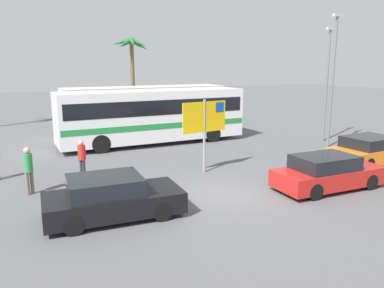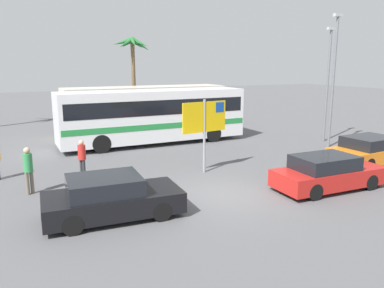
{
  "view_description": "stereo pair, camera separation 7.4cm",
  "coord_description": "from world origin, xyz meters",
  "px_view_note": "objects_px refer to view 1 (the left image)",
  "views": [
    {
      "loc": [
        -6.83,
        -11.24,
        4.65
      ],
      "look_at": [
        0.23,
        2.95,
        1.3
      ],
      "focal_mm": 35.31,
      "sensor_mm": 36.0,
      "label": 1
    },
    {
      "loc": [
        -6.77,
        -11.27,
        4.65
      ],
      "look_at": [
        0.23,
        2.95,
        1.3
      ],
      "focal_mm": 35.31,
      "sensor_mm": 36.0,
      "label": 2
    }
  ],
  "objects_px": {
    "bus_rear_coach": "(145,107)",
    "car_black": "(112,198)",
    "car_red": "(328,173)",
    "bus_front_coach": "(153,114)",
    "ferry_sign": "(205,120)",
    "pedestrian_near_sign": "(82,156)",
    "car_orange": "(371,150)",
    "pedestrian_crossing_lot": "(28,167)"
  },
  "relations": [
    {
      "from": "bus_front_coach",
      "to": "ferry_sign",
      "type": "bearing_deg",
      "value": -91.37
    },
    {
      "from": "car_red",
      "to": "pedestrian_near_sign",
      "type": "distance_m",
      "value": 9.84
    },
    {
      "from": "bus_front_coach",
      "to": "pedestrian_crossing_lot",
      "type": "distance_m",
      "value": 9.8
    },
    {
      "from": "bus_rear_coach",
      "to": "pedestrian_near_sign",
      "type": "relative_size",
      "value": 6.94
    },
    {
      "from": "pedestrian_crossing_lot",
      "to": "car_black",
      "type": "bearing_deg",
      "value": 3.63
    },
    {
      "from": "ferry_sign",
      "to": "bus_front_coach",
      "type": "bearing_deg",
      "value": 81.57
    },
    {
      "from": "bus_front_coach",
      "to": "car_red",
      "type": "bearing_deg",
      "value": -75.09
    },
    {
      "from": "bus_rear_coach",
      "to": "pedestrian_near_sign",
      "type": "height_order",
      "value": "bus_rear_coach"
    },
    {
      "from": "car_red",
      "to": "car_orange",
      "type": "bearing_deg",
      "value": 23.8
    },
    {
      "from": "ferry_sign",
      "to": "car_black",
      "type": "bearing_deg",
      "value": -154.65
    },
    {
      "from": "ferry_sign",
      "to": "car_orange",
      "type": "bearing_deg",
      "value": -22.82
    },
    {
      "from": "ferry_sign",
      "to": "pedestrian_near_sign",
      "type": "relative_size",
      "value": 2.02
    },
    {
      "from": "pedestrian_near_sign",
      "to": "bus_front_coach",
      "type": "bearing_deg",
      "value": 22.35
    },
    {
      "from": "car_black",
      "to": "car_red",
      "type": "relative_size",
      "value": 0.97
    },
    {
      "from": "car_orange",
      "to": "bus_front_coach",
      "type": "bearing_deg",
      "value": 127.89
    },
    {
      "from": "bus_rear_coach",
      "to": "car_black",
      "type": "height_order",
      "value": "bus_rear_coach"
    },
    {
      "from": "car_red",
      "to": "car_orange",
      "type": "relative_size",
      "value": 1.02
    },
    {
      "from": "car_red",
      "to": "pedestrian_crossing_lot",
      "type": "bearing_deg",
      "value": 158.74
    },
    {
      "from": "car_red",
      "to": "pedestrian_crossing_lot",
      "type": "height_order",
      "value": "pedestrian_crossing_lot"
    },
    {
      "from": "bus_front_coach",
      "to": "pedestrian_near_sign",
      "type": "xyz_separation_m",
      "value": [
        -5.14,
        -5.23,
        -0.86
      ]
    },
    {
      "from": "car_black",
      "to": "pedestrian_near_sign",
      "type": "height_order",
      "value": "pedestrian_near_sign"
    },
    {
      "from": "pedestrian_crossing_lot",
      "to": "pedestrian_near_sign",
      "type": "bearing_deg",
      "value": 93.32
    },
    {
      "from": "bus_front_coach",
      "to": "car_orange",
      "type": "relative_size",
      "value": 2.54
    },
    {
      "from": "car_orange",
      "to": "pedestrian_near_sign",
      "type": "distance_m",
      "value": 13.33
    },
    {
      "from": "pedestrian_crossing_lot",
      "to": "ferry_sign",
      "type": "bearing_deg",
      "value": 59.71
    },
    {
      "from": "bus_front_coach",
      "to": "ferry_sign",
      "type": "relative_size",
      "value": 3.44
    },
    {
      "from": "ferry_sign",
      "to": "pedestrian_crossing_lot",
      "type": "xyz_separation_m",
      "value": [
        -7.1,
        0.27,
        -1.29
      ]
    },
    {
      "from": "bus_front_coach",
      "to": "car_orange",
      "type": "height_order",
      "value": "bus_front_coach"
    },
    {
      "from": "car_red",
      "to": "pedestrian_near_sign",
      "type": "height_order",
      "value": "pedestrian_near_sign"
    },
    {
      "from": "bus_rear_coach",
      "to": "car_red",
      "type": "relative_size",
      "value": 2.5
    },
    {
      "from": "car_red",
      "to": "bus_front_coach",
      "type": "bearing_deg",
      "value": 106.91
    },
    {
      "from": "bus_rear_coach",
      "to": "car_orange",
      "type": "height_order",
      "value": "bus_rear_coach"
    },
    {
      "from": "car_orange",
      "to": "pedestrian_crossing_lot",
      "type": "bearing_deg",
      "value": 168.14
    },
    {
      "from": "pedestrian_near_sign",
      "to": "car_orange",
      "type": "bearing_deg",
      "value": -39.61
    },
    {
      "from": "pedestrian_near_sign",
      "to": "car_red",
      "type": "bearing_deg",
      "value": -58.35
    },
    {
      "from": "ferry_sign",
      "to": "pedestrian_near_sign",
      "type": "height_order",
      "value": "ferry_sign"
    },
    {
      "from": "car_black",
      "to": "pedestrian_near_sign",
      "type": "distance_m",
      "value": 4.74
    },
    {
      "from": "car_black",
      "to": "car_orange",
      "type": "xyz_separation_m",
      "value": [
        12.78,
        0.96,
        0.0
      ]
    },
    {
      "from": "car_red",
      "to": "bus_rear_coach",
      "type": "bearing_deg",
      "value": 100.03
    },
    {
      "from": "ferry_sign",
      "to": "pedestrian_crossing_lot",
      "type": "height_order",
      "value": "ferry_sign"
    },
    {
      "from": "ferry_sign",
      "to": "pedestrian_near_sign",
      "type": "distance_m",
      "value": 5.4
    },
    {
      "from": "car_red",
      "to": "pedestrian_near_sign",
      "type": "xyz_separation_m",
      "value": [
        -8.04,
        5.67,
        0.29
      ]
    }
  ]
}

